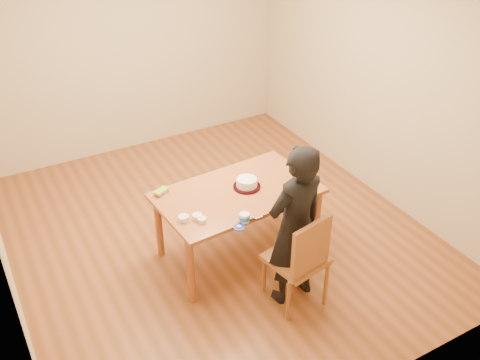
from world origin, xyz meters
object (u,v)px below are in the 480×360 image
cake (247,183)px  cake_plate (247,186)px  person (295,227)px  dining_table (237,193)px  dining_chair (296,259)px

cake → cake_plate: bearing=0.0°
cake_plate → person: 0.75m
person → dining_table: bearing=-83.7°
dining_chair → person: person is taller
cake → person: bearing=-86.9°
dining_table → dining_chair: 0.84m
cake_plate → person: person is taller
dining_table → person: 0.75m
dining_table → cake: size_ratio=7.53×
person → dining_chair: bearing=84.7°
cake → dining_chair: bearing=-87.1°
dining_table → person: bearing=-82.4°
dining_chair → cake_plate: 0.85m
dining_table → cake_plate: cake_plate is taller
dining_chair → cake_plate: bearing=81.8°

